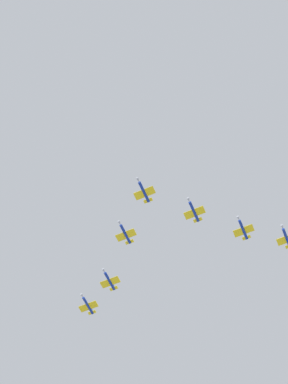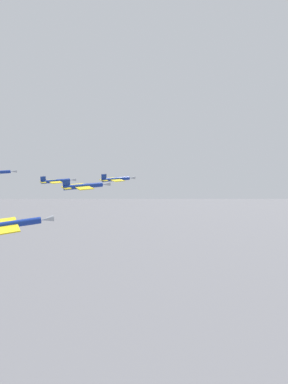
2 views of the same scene
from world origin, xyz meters
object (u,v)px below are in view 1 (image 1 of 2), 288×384
object	(u,v)px
jet_center_rear	(286,238)
jet_port_outer	(243,229)
jet_port_inner	(194,211)
jet_lead	(144,191)
jet_starboard_inner	(125,234)
jet_starboard_outer	(109,281)
jet_port_trail	(88,305)

from	to	relation	value
jet_center_rear	jet_port_outer	bearing A→B (deg)	32.05
jet_port_inner	jet_center_rear	xyz separation A→B (m)	(22.69, 32.18, 0.05)
jet_port_outer	jet_center_rear	distance (m)	17.57
jet_center_rear	jet_lead	bearing A→B (deg)	42.88
jet_starboard_inner	jet_starboard_outer	size ratio (longest dim) A/B	1.00
jet_starboard_outer	jet_port_trail	bearing A→B (deg)	-32.05
jet_center_rear	jet_port_inner	bearing A→B (deg)	41.44
jet_port_outer	jet_center_rear	xyz separation A→B (m)	(12.22, 12.40, -2.33)
jet_starboard_inner	jet_starboard_outer	xyz separation A→B (m)	(-18.25, 12.95, -2.38)
jet_lead	jet_port_trail	world-z (taller)	jet_port_trail
jet_port_outer	jet_starboard_outer	distance (m)	59.07
jet_port_inner	jet_port_trail	bearing A→B (deg)	-23.82
jet_lead	jet_port_inner	bearing A→B (deg)	-134.43
jet_starboard_inner	jet_lead	bearing A→B (deg)	134.43
jet_port_inner	jet_starboard_outer	size ratio (longest dim) A/B	1.00
jet_starboard_inner	jet_port_trail	world-z (taller)	jet_starboard_inner
jet_lead	jet_starboard_inner	size ratio (longest dim) A/B	1.00
jet_port_trail	jet_starboard_outer	bearing A→B (deg)	147.95
jet_port_inner	jet_starboard_inner	world-z (taller)	jet_starboard_inner
jet_lead	jet_center_rear	bearing A→B (deg)	-137.12
jet_lead	jet_port_trail	distance (m)	60.44
jet_starboard_inner	jet_port_outer	world-z (taller)	jet_starboard_inner
jet_lead	jet_port_inner	world-z (taller)	jet_lead
jet_starboard_outer	jet_port_trail	xyz separation A→B (m)	(-16.50, 5.58, 2.33)
jet_center_rear	jet_starboard_outer	bearing A→B (deg)	7.14
jet_starboard_inner	jet_starboard_outer	bearing A→B (deg)	-48.74
jet_starboard_inner	jet_port_outer	size ratio (longest dim) A/B	1.00
jet_port_outer	jet_port_trail	distance (m)	74.37
jet_starboard_inner	jet_center_rear	size ratio (longest dim) A/B	1.00
jet_starboard_inner	jet_starboard_outer	distance (m)	22.50
jet_starboard_inner	jet_port_outer	distance (m)	47.37
jet_starboard_outer	jet_center_rear	xyz separation A→B (m)	(69.66, 26.05, -0.36)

